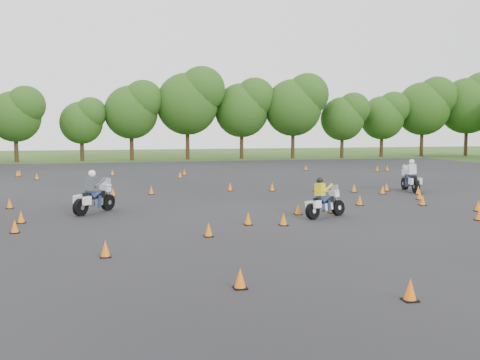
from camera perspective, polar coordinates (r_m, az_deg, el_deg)
The scene contains 7 objects.
ground at distance 20.87m, azimuth 2.59°, elevation -4.33°, with size 140.00×140.00×0.00m, color #2D5119.
asphalt_pad at distance 26.61m, azimuth -1.01°, elevation -2.15°, with size 62.00×62.00×0.00m, color black.
treeline at distance 55.98m, azimuth -2.11°, elevation 6.63°, with size 86.84×32.40×11.06m.
traffic_cones at distance 26.15m, azimuth 0.52°, elevation -1.79°, with size 36.89×33.01×0.45m.
rider_grey at distance 23.29m, azimuth -15.31°, elevation -1.19°, with size 2.38×0.73×1.83m, color #404448, non-canonical shape.
rider_yellow at distance 21.64m, azimuth 9.21°, elevation -1.85°, with size 2.10×0.65×1.62m, color yellow, non-canonical shape.
rider_white at distance 31.71m, azimuth 17.74°, elevation 0.49°, with size 2.37×0.73×1.83m, color beige, non-canonical shape.
Camera 1 is at (-5.75, -19.73, 3.60)m, focal length 40.00 mm.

